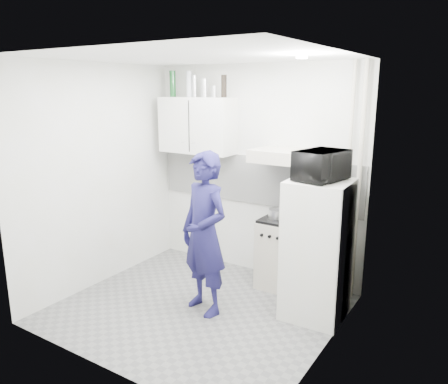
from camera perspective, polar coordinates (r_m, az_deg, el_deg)
The scene contains 23 objects.
floor at distance 4.86m, azimuth -3.47°, elevation -14.97°, with size 2.80×2.80×0.00m, color slate.
ceiling at distance 4.29m, azimuth -3.98°, elevation 17.26°, with size 2.80×2.80×0.00m, color white.
wall_back at distance 5.43m, azimuth 4.10°, elevation 2.67°, with size 2.80×2.80×0.00m, color silver.
wall_left at distance 5.33m, azimuth -15.96°, elevation 1.97°, with size 2.60×2.60×0.00m, color silver.
wall_right at distance 3.77m, azimuth 13.76°, elevation -2.54°, with size 2.60×2.60×0.00m, color silver.
person at distance 4.50m, azimuth -2.58°, elevation -5.47°, with size 0.62×0.41×1.71m, color #181646.
stove at distance 5.24m, azimuth 7.69°, elevation -8.02°, with size 0.51×0.51×0.81m, color beige.
fridge at distance 4.54m, azimuth 12.07°, elevation -7.41°, with size 0.60×0.60×1.44m, color silver.
stove_top at distance 5.10m, azimuth 7.83°, elevation -3.62°, with size 0.49×0.49×0.03m, color black.
saucepan at distance 5.09m, azimuth 6.88°, elevation -2.84°, with size 0.19×0.19×0.10m, color silver.
microwave at distance 4.31m, azimuth 12.63°, elevation 3.41°, with size 0.36×0.53×0.29m, color black.
bottle_a at distance 5.82m, azimuth -6.72°, elevation 13.86°, with size 0.08×0.08×0.33m, color #144C1E.
bottle_c at distance 5.66m, azimuth -4.55°, elevation 13.87°, with size 0.08×0.08×0.32m, color #B2B7BC.
bottle_d at distance 5.61m, azimuth -3.89°, elevation 13.62°, with size 0.06×0.06×0.27m, color silver.
canister_a at distance 5.53m, azimuth -2.60°, elevation 13.41°, with size 0.09×0.09×0.22m, color silver.
canister_b at distance 5.44m, azimuth -1.32°, elevation 12.99°, with size 0.07×0.07×0.14m, color silver.
bottle_e at distance 5.37m, azimuth -0.01°, elevation 13.66°, with size 0.07×0.07×0.26m, color black.
upper_cabinet at distance 5.61m, azimuth -3.50°, elevation 8.69°, with size 1.00×0.35×0.70m, color silver.
range_hood at distance 4.97m, azimuth 7.34°, elevation 4.74°, with size 0.60×0.50×0.14m, color beige.
backsplash at distance 5.44m, azimuth 4.00°, elevation 1.61°, with size 2.74×0.03×0.60m, color white.
pipe_a at distance 4.89m, azimuth 17.15°, elevation 0.88°, with size 0.05×0.05×2.60m, color beige.
pipe_b at distance 4.92m, azimuth 15.81°, elevation 1.05°, with size 0.04×0.04×2.60m, color beige.
ceiling_spot_fixture at distance 3.97m, azimuth 10.11°, elevation 16.97°, with size 0.10×0.10×0.02m, color white.
Camera 1 is at (2.54, -3.45, 2.31)m, focal length 35.00 mm.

